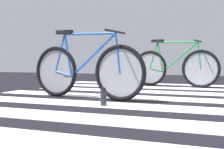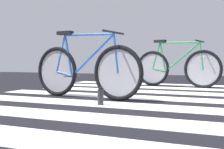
% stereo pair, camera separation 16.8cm
% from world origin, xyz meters
% --- Properties ---
extents(ground, '(18.00, 14.00, 0.02)m').
position_xyz_m(ground, '(0.00, 0.00, 0.01)').
color(ground, black).
extents(crosswalk_markings, '(5.39, 5.77, 0.00)m').
position_xyz_m(crosswalk_markings, '(-0.02, 0.10, 0.02)').
color(crosswalk_markings, white).
rests_on(crosswalk_markings, ground).
extents(bicycle_1_of_2, '(1.73, 0.52, 0.93)m').
position_xyz_m(bicycle_1_of_2, '(-1.15, 0.13, 0.41)').
color(bicycle_1_of_2, black).
rests_on(bicycle_1_of_2, ground).
extents(bicycle_2_of_2, '(1.72, 0.55, 0.93)m').
position_xyz_m(bicycle_2_of_2, '(-0.29, 2.31, 0.41)').
color(bicycle_2_of_2, black).
rests_on(bicycle_2_of_2, ground).
extents(water_bottle, '(0.07, 0.07, 0.21)m').
position_xyz_m(water_bottle, '(-0.70, -0.36, 0.12)').
color(water_bottle, '#292C2F').
rests_on(water_bottle, ground).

